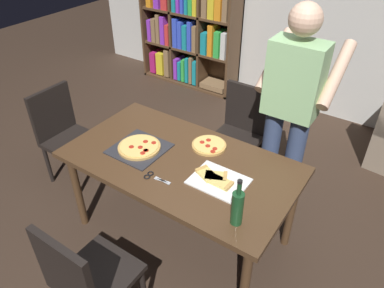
{
  "coord_description": "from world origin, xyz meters",
  "views": [
    {
      "loc": [
        1.21,
        -1.63,
        2.33
      ],
      "look_at": [
        0.0,
        0.15,
        0.8
      ],
      "focal_mm": 34.17,
      "sensor_mm": 36.0,
      "label": 1
    }
  ],
  "objects_px": {
    "bookshelf": "(191,19)",
    "pepperoni_pizza_on_tray": "(139,148)",
    "wine_bottle": "(237,207)",
    "person_serving_pizza": "(291,107)",
    "chair_left_end": "(64,131)",
    "kitchen_scissors": "(154,177)",
    "chair_near_camera": "(85,277)",
    "chair_far_side": "(240,128)",
    "dining_table": "(180,168)",
    "second_pizza_plain": "(209,145)"
  },
  "relations": [
    {
      "from": "bookshelf",
      "to": "pepperoni_pizza_on_tray",
      "type": "xyz_separation_m",
      "value": [
        1.2,
        -2.43,
        -0.13
      ]
    },
    {
      "from": "pepperoni_pizza_on_tray",
      "to": "wine_bottle",
      "type": "bearing_deg",
      "value": -13.92
    },
    {
      "from": "person_serving_pizza",
      "to": "wine_bottle",
      "type": "xyz_separation_m",
      "value": [
        0.11,
        -1.01,
        -0.13
      ]
    },
    {
      "from": "chair_left_end",
      "to": "wine_bottle",
      "type": "distance_m",
      "value": 1.97
    },
    {
      "from": "chair_left_end",
      "to": "bookshelf",
      "type": "distance_m",
      "value": 2.41
    },
    {
      "from": "chair_left_end",
      "to": "kitchen_scissors",
      "type": "xyz_separation_m",
      "value": [
        1.27,
        -0.25,
        0.24
      ]
    },
    {
      "from": "chair_near_camera",
      "to": "chair_far_side",
      "type": "relative_size",
      "value": 1.0
    },
    {
      "from": "bookshelf",
      "to": "person_serving_pizza",
      "type": "xyz_separation_m",
      "value": [
        2.02,
        -1.65,
        0.1
      ]
    },
    {
      "from": "chair_left_end",
      "to": "wine_bottle",
      "type": "height_order",
      "value": "wine_bottle"
    },
    {
      "from": "chair_left_end",
      "to": "wine_bottle",
      "type": "bearing_deg",
      "value": -8.68
    },
    {
      "from": "dining_table",
      "to": "pepperoni_pizza_on_tray",
      "type": "bearing_deg",
      "value": -168.96
    },
    {
      "from": "dining_table",
      "to": "kitchen_scissors",
      "type": "relative_size",
      "value": 8.44
    },
    {
      "from": "dining_table",
      "to": "wine_bottle",
      "type": "height_order",
      "value": "wine_bottle"
    },
    {
      "from": "chair_near_camera",
      "to": "chair_far_side",
      "type": "distance_m",
      "value": 1.88
    },
    {
      "from": "chair_near_camera",
      "to": "second_pizza_plain",
      "type": "xyz_separation_m",
      "value": [
        0.08,
        1.19,
        0.25
      ]
    },
    {
      "from": "bookshelf",
      "to": "kitchen_scissors",
      "type": "relative_size",
      "value": 10.02
    },
    {
      "from": "pepperoni_pizza_on_tray",
      "to": "chair_near_camera",
      "type": "bearing_deg",
      "value": -69.85
    },
    {
      "from": "chair_left_end",
      "to": "pepperoni_pizza_on_tray",
      "type": "relative_size",
      "value": 2.42
    },
    {
      "from": "bookshelf",
      "to": "second_pizza_plain",
      "type": "relative_size",
      "value": 7.62
    },
    {
      "from": "chair_near_camera",
      "to": "chair_left_end",
      "type": "height_order",
      "value": "same"
    },
    {
      "from": "chair_near_camera",
      "to": "chair_far_side",
      "type": "bearing_deg",
      "value": 90.0
    },
    {
      "from": "wine_bottle",
      "to": "chair_far_side",
      "type": "bearing_deg",
      "value": 116.19
    },
    {
      "from": "chair_far_side",
      "to": "kitchen_scissors",
      "type": "relative_size",
      "value": 4.63
    },
    {
      "from": "chair_near_camera",
      "to": "kitchen_scissors",
      "type": "xyz_separation_m",
      "value": [
        -0.03,
        0.68,
        0.24
      ]
    },
    {
      "from": "chair_left_end",
      "to": "pepperoni_pizza_on_tray",
      "type": "distance_m",
      "value": 1.02
    },
    {
      "from": "chair_left_end",
      "to": "person_serving_pizza",
      "type": "relative_size",
      "value": 0.51
    },
    {
      "from": "wine_bottle",
      "to": "second_pizza_plain",
      "type": "xyz_separation_m",
      "value": [
        -0.52,
        0.54,
        -0.11
      ]
    },
    {
      "from": "dining_table",
      "to": "wine_bottle",
      "type": "xyz_separation_m",
      "value": [
        0.6,
        -0.29,
        0.19
      ]
    },
    {
      "from": "person_serving_pizza",
      "to": "pepperoni_pizza_on_tray",
      "type": "bearing_deg",
      "value": -136.22
    },
    {
      "from": "bookshelf",
      "to": "person_serving_pizza",
      "type": "relative_size",
      "value": 1.11
    },
    {
      "from": "chair_far_side",
      "to": "second_pizza_plain",
      "type": "height_order",
      "value": "chair_far_side"
    },
    {
      "from": "chair_far_side",
      "to": "wine_bottle",
      "type": "relative_size",
      "value": 2.85
    },
    {
      "from": "chair_left_end",
      "to": "wine_bottle",
      "type": "relative_size",
      "value": 2.85
    },
    {
      "from": "dining_table",
      "to": "pepperoni_pizza_on_tray",
      "type": "distance_m",
      "value": 0.34
    },
    {
      "from": "bookshelf",
      "to": "person_serving_pizza",
      "type": "height_order",
      "value": "bookshelf"
    },
    {
      "from": "chair_left_end",
      "to": "second_pizza_plain",
      "type": "bearing_deg",
      "value": 10.31
    },
    {
      "from": "dining_table",
      "to": "bookshelf",
      "type": "distance_m",
      "value": 2.83
    },
    {
      "from": "chair_far_side",
      "to": "chair_left_end",
      "type": "height_order",
      "value": "same"
    },
    {
      "from": "chair_far_side",
      "to": "wine_bottle",
      "type": "height_order",
      "value": "wine_bottle"
    },
    {
      "from": "dining_table",
      "to": "person_serving_pizza",
      "type": "distance_m",
      "value": 0.93
    },
    {
      "from": "chair_near_camera",
      "to": "kitchen_scissors",
      "type": "distance_m",
      "value": 0.73
    },
    {
      "from": "dining_table",
      "to": "chair_left_end",
      "type": "xyz_separation_m",
      "value": [
        -1.31,
        0.0,
        -0.16
      ]
    },
    {
      "from": "dining_table",
      "to": "bookshelf",
      "type": "relative_size",
      "value": 0.84
    },
    {
      "from": "chair_far_side",
      "to": "wine_bottle",
      "type": "bearing_deg",
      "value": -63.81
    },
    {
      "from": "chair_left_end",
      "to": "person_serving_pizza",
      "type": "distance_m",
      "value": 2.0
    },
    {
      "from": "chair_near_camera",
      "to": "bookshelf",
      "type": "xyz_separation_m",
      "value": [
        -1.53,
        3.31,
        0.39
      ]
    },
    {
      "from": "dining_table",
      "to": "bookshelf",
      "type": "xyz_separation_m",
      "value": [
        -1.53,
        2.37,
        0.23
      ]
    },
    {
      "from": "chair_left_end",
      "to": "second_pizza_plain",
      "type": "height_order",
      "value": "chair_left_end"
    },
    {
      "from": "chair_left_end",
      "to": "second_pizza_plain",
      "type": "distance_m",
      "value": 1.43
    },
    {
      "from": "chair_far_side",
      "to": "chair_left_end",
      "type": "distance_m",
      "value": 1.61
    }
  ]
}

